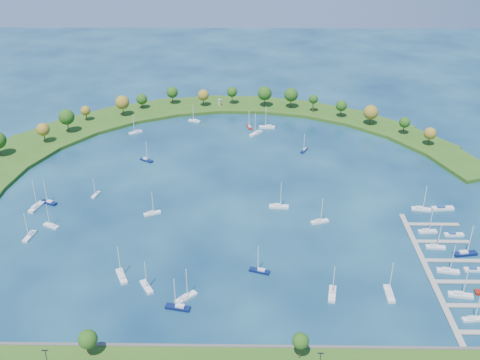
{
  "coord_description": "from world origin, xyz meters",
  "views": [
    {
      "loc": [
        8.31,
        -231.43,
        130.35
      ],
      "look_at": [
        5.0,
        5.0,
        4.0
      ],
      "focal_mm": 41.16,
      "sensor_mm": 36.0,
      "label": 1
    }
  ],
  "objects_px": {
    "harbor_tower": "(220,102)",
    "docked_boat_7": "(465,253)",
    "moored_boat_0": "(122,276)",
    "moored_boat_8": "(279,206)",
    "moored_boat_1": "(146,160)",
    "moored_boat_2": "(320,221)",
    "moored_boat_14": "(152,213)",
    "docked_boat_0": "(473,318)",
    "dock_system": "(447,271)",
    "moored_boat_11": "(249,126)",
    "moored_boat_12": "(256,133)",
    "moored_boat_15": "(146,286)",
    "moored_boat_5": "(267,127)",
    "docked_boat_10": "(421,208)",
    "docked_boat_4": "(448,270)",
    "moored_boat_18": "(51,225)",
    "moored_boat_17": "(332,293)",
    "moored_boat_19": "(260,270)",
    "docked_boat_5": "(474,269)",
    "docked_boat_6": "(435,246)",
    "moored_boat_9": "(389,293)",
    "moored_boat_6": "(30,235)",
    "docked_boat_2": "(460,294)",
    "moored_boat_21": "(178,307)",
    "docked_boat_11": "(442,208)",
    "docked_boat_8": "(427,231)",
    "moored_boat_13": "(194,120)",
    "moored_boat_7": "(304,150)",
    "moored_boat_20": "(96,194)",
    "moored_boat_10": "(136,132)",
    "docked_boat_9": "(454,234)",
    "moored_boat_16": "(49,202)",
    "moored_boat_4": "(36,207)",
    "moored_boat_3": "(186,297)"
  },
  "relations": [
    {
      "from": "moored_boat_7",
      "to": "docked_boat_10",
      "type": "height_order",
      "value": "docked_boat_10"
    },
    {
      "from": "moored_boat_7",
      "to": "docked_boat_2",
      "type": "bearing_deg",
      "value": 44.85
    },
    {
      "from": "moored_boat_14",
      "to": "docked_boat_0",
      "type": "distance_m",
      "value": 137.23
    },
    {
      "from": "moored_boat_6",
      "to": "moored_boat_7",
      "type": "relative_size",
      "value": 1.17
    },
    {
      "from": "moored_boat_0",
      "to": "moored_boat_11",
      "type": "xyz_separation_m",
      "value": [
        48.3,
        147.17,
        -0.08
      ]
    },
    {
      "from": "docked_boat_11",
      "to": "moored_boat_21",
      "type": "bearing_deg",
      "value": -153.07
    },
    {
      "from": "moored_boat_13",
      "to": "docked_boat_7",
      "type": "distance_m",
      "value": 184.95
    },
    {
      "from": "moored_boat_9",
      "to": "moored_boat_16",
      "type": "distance_m",
      "value": 157.16
    },
    {
      "from": "moored_boat_21",
      "to": "docked_boat_4",
      "type": "bearing_deg",
      "value": -155.89
    },
    {
      "from": "moored_boat_11",
      "to": "moored_boat_16",
      "type": "height_order",
      "value": "moored_boat_16"
    },
    {
      "from": "dock_system",
      "to": "moored_boat_19",
      "type": "distance_m",
      "value": 71.82
    },
    {
      "from": "dock_system",
      "to": "docked_boat_11",
      "type": "xyz_separation_m",
      "value": [
        12.56,
        46.13,
        0.39
      ]
    },
    {
      "from": "docked_boat_4",
      "to": "harbor_tower",
      "type": "bearing_deg",
      "value": 128.08
    },
    {
      "from": "moored_boat_0",
      "to": "moored_boat_8",
      "type": "distance_m",
      "value": 80.91
    },
    {
      "from": "harbor_tower",
      "to": "docked_boat_7",
      "type": "xyz_separation_m",
      "value": [
        106.09,
        -164.11,
        -3.15
      ]
    },
    {
      "from": "docked_boat_0",
      "to": "docked_boat_6",
      "type": "relative_size",
      "value": 0.95
    },
    {
      "from": "moored_boat_12",
      "to": "moored_boat_15",
      "type": "bearing_deg",
      "value": 24.98
    },
    {
      "from": "moored_boat_12",
      "to": "moored_boat_4",
      "type": "bearing_deg",
      "value": -8.16
    },
    {
      "from": "moored_boat_5",
      "to": "docked_boat_10",
      "type": "relative_size",
      "value": 1.1
    },
    {
      "from": "docked_boat_9",
      "to": "moored_boat_7",
      "type": "bearing_deg",
      "value": 122.32
    },
    {
      "from": "moored_boat_12",
      "to": "docked_boat_9",
      "type": "relative_size",
      "value": 1.68
    },
    {
      "from": "moored_boat_1",
      "to": "moored_boat_18",
      "type": "height_order",
      "value": "moored_boat_1"
    },
    {
      "from": "moored_boat_11",
      "to": "docked_boat_5",
      "type": "xyz_separation_m",
      "value": [
        86.38,
        -140.99,
        -0.28
      ]
    },
    {
      "from": "moored_boat_15",
      "to": "docked_boat_11",
      "type": "xyz_separation_m",
      "value": [
        126.2,
        57.51,
        -0.17
      ]
    },
    {
      "from": "docked_boat_5",
      "to": "docked_boat_8",
      "type": "xyz_separation_m",
      "value": [
        -10.46,
        26.35,
        0.3
      ]
    },
    {
      "from": "moored_boat_17",
      "to": "moored_boat_19",
      "type": "bearing_deg",
      "value": -106.01
    },
    {
      "from": "moored_boat_14",
      "to": "docked_boat_4",
      "type": "relative_size",
      "value": 0.93
    },
    {
      "from": "harbor_tower",
      "to": "docked_boat_10",
      "type": "bearing_deg",
      "value": -52.92
    },
    {
      "from": "moored_boat_2",
      "to": "moored_boat_6",
      "type": "xyz_separation_m",
      "value": [
        -123.29,
        -13.12,
        0.01
      ]
    },
    {
      "from": "docked_boat_10",
      "to": "moored_boat_9",
      "type": "bearing_deg",
      "value": -106.51
    },
    {
      "from": "moored_boat_3",
      "to": "moored_boat_13",
      "type": "relative_size",
      "value": 1.14
    },
    {
      "from": "moored_boat_9",
      "to": "moored_boat_20",
      "type": "relative_size",
      "value": 1.48
    },
    {
      "from": "moored_boat_1",
      "to": "moored_boat_2",
      "type": "distance_m",
      "value": 105.14
    },
    {
      "from": "moored_boat_8",
      "to": "moored_boat_10",
      "type": "bearing_deg",
      "value": 137.5
    },
    {
      "from": "moored_boat_17",
      "to": "docked_boat_10",
      "type": "distance_m",
      "value": 76.95
    },
    {
      "from": "moored_boat_12",
      "to": "docked_boat_8",
      "type": "relative_size",
      "value": 1.18
    },
    {
      "from": "dock_system",
      "to": "docked_boat_8",
      "type": "bearing_deg",
      "value": 89.52
    },
    {
      "from": "moored_boat_14",
      "to": "docked_boat_8",
      "type": "height_order",
      "value": "docked_boat_8"
    },
    {
      "from": "dock_system",
      "to": "moored_boat_11",
      "type": "xyz_separation_m",
      "value": [
        -75.69,
        141.67,
        0.52
      ]
    },
    {
      "from": "moored_boat_2",
      "to": "docked_boat_6",
      "type": "relative_size",
      "value": 1.03
    },
    {
      "from": "moored_boat_4",
      "to": "moored_boat_6",
      "type": "bearing_deg",
      "value": -152.65
    },
    {
      "from": "moored_boat_9",
      "to": "moored_boat_10",
      "type": "relative_size",
      "value": 1.18
    },
    {
      "from": "moored_boat_2",
      "to": "docked_boat_4",
      "type": "relative_size",
      "value": 0.96
    },
    {
      "from": "moored_boat_4",
      "to": "moored_boat_2",
      "type": "bearing_deg",
      "value": -80.05
    },
    {
      "from": "docked_boat_5",
      "to": "moored_boat_11",
      "type": "bearing_deg",
      "value": 122.64
    },
    {
      "from": "docked_boat_10",
      "to": "moored_boat_14",
      "type": "bearing_deg",
      "value": -168.94
    },
    {
      "from": "moored_boat_13",
      "to": "moored_boat_7",
      "type": "bearing_deg",
      "value": 166.13
    },
    {
      "from": "moored_boat_18",
      "to": "docked_boat_2",
      "type": "distance_m",
      "value": 167.68
    },
    {
      "from": "docked_boat_4",
      "to": "moored_boat_12",
      "type": "bearing_deg",
      "value": 128.09
    },
    {
      "from": "moored_boat_9",
      "to": "moored_boat_18",
      "type": "relative_size",
      "value": 1.25
    }
  ]
}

